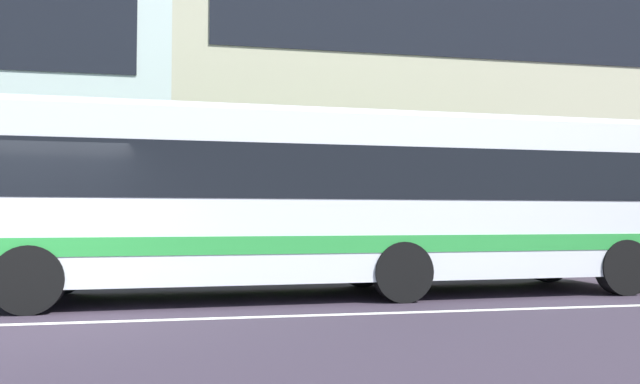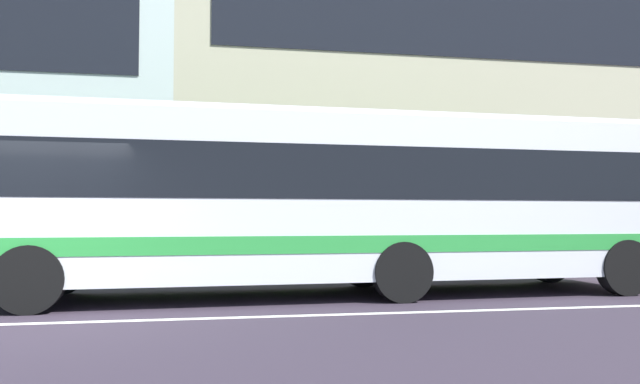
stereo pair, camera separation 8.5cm
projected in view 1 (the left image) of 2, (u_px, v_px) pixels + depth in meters
ground_plane at (19, 325)px, 7.91m from camera, size 160.00×160.00×0.00m
lane_centre_line at (19, 324)px, 7.91m from camera, size 60.00×0.16×0.01m
hedge_row_far at (116, 255)px, 13.58m from camera, size 21.90×1.10×1.11m
apartment_block_right at (504, 91)px, 24.85m from camera, size 25.90×10.85×13.17m
transit_bus at (341, 197)px, 11.04m from camera, size 11.99×2.98×3.21m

